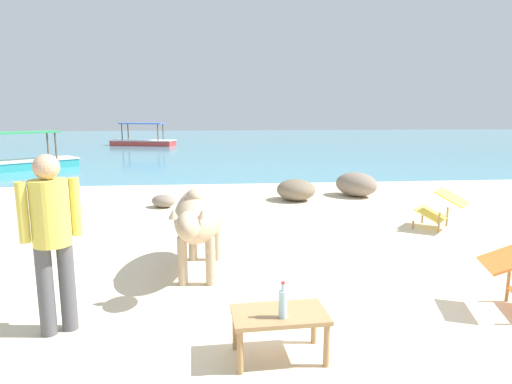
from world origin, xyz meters
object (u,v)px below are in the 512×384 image
(deck_chair_near, at_px, (441,207))
(person_standing, at_px, (52,231))
(boat_teal, at_px, (20,162))
(boat_red, at_px, (143,141))
(low_bench_table, at_px, (279,320))
(bottle, at_px, (283,303))
(cow, at_px, (200,215))

(deck_chair_near, height_order, person_standing, person_standing)
(deck_chair_near, height_order, boat_teal, boat_teal)
(person_standing, xyz_separation_m, boat_red, (-2.68, 22.19, -0.70))
(low_bench_table, relative_size, boat_red, 0.20)
(low_bench_table, height_order, boat_red, boat_red)
(low_bench_table, relative_size, person_standing, 0.48)
(bottle, bearing_deg, cow, 108.83)
(deck_chair_near, distance_m, boat_red, 20.69)
(deck_chair_near, bearing_deg, cow, 65.33)
(person_standing, height_order, boat_red, person_standing)
(deck_chair_near, bearing_deg, bottle, 91.24)
(boat_teal, xyz_separation_m, boat_red, (2.54, 10.30, 0.00))
(person_standing, bearing_deg, boat_red, -21.24)
(deck_chair_near, relative_size, boat_teal, 0.26)
(person_standing, distance_m, boat_teal, 13.01)
(cow, height_order, bottle, cow)
(deck_chair_near, relative_size, person_standing, 0.57)
(person_standing, bearing_deg, bottle, -137.93)
(bottle, distance_m, boat_red, 23.35)
(low_bench_table, relative_size, bottle, 2.64)
(bottle, bearing_deg, person_standing, 160.20)
(low_bench_table, height_order, deck_chair_near, deck_chair_near)
(cow, relative_size, deck_chair_near, 2.14)
(deck_chair_near, xyz_separation_m, person_standing, (-5.21, -3.06, 0.56))
(low_bench_table, bearing_deg, boat_red, 98.41)
(low_bench_table, bearing_deg, bottle, -85.58)
(cow, height_order, low_bench_table, cow)
(cow, distance_m, low_bench_table, 2.13)
(person_standing, bearing_deg, cow, -70.18)
(cow, relative_size, boat_red, 0.51)
(cow, relative_size, boat_teal, 0.55)
(cow, bearing_deg, low_bench_table, 24.41)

